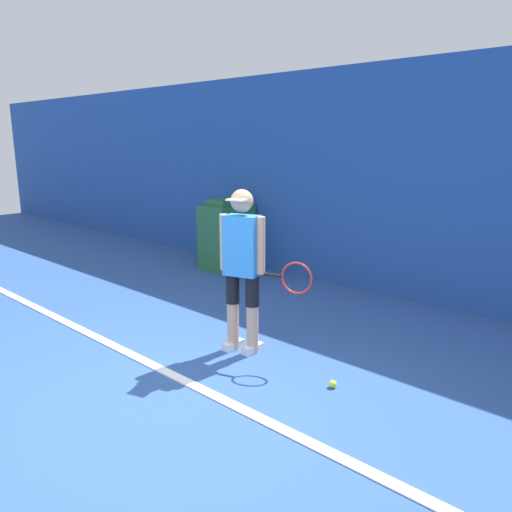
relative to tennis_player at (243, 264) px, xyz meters
name	(u,v)px	position (x,y,z in m)	size (l,w,h in m)	color
ground_plane	(168,403)	(0.27, -1.17, -0.91)	(24.00, 24.00, 0.00)	#2D5193
back_wall	(403,183)	(0.27, 2.75, 0.63)	(24.00, 0.10, 3.09)	#234C99
court_baseline	(199,388)	(0.27, -0.84, -0.91)	(21.60, 0.10, 0.01)	white
tennis_player	(243,264)	(0.00, 0.00, 0.00)	(0.93, 0.40, 1.64)	tan
tennis_ball	(333,384)	(1.11, -0.04, -0.88)	(0.07, 0.07, 0.07)	#D1E533
covered_chair	(227,235)	(-2.57, 2.26, -0.36)	(0.60, 0.77, 1.16)	#28663D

